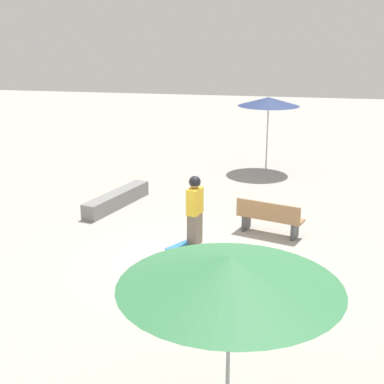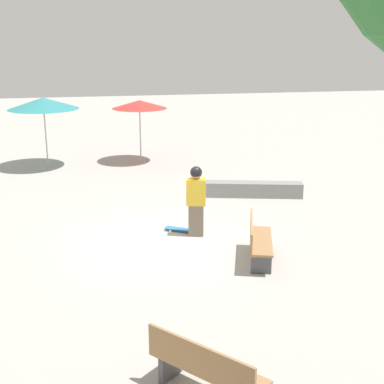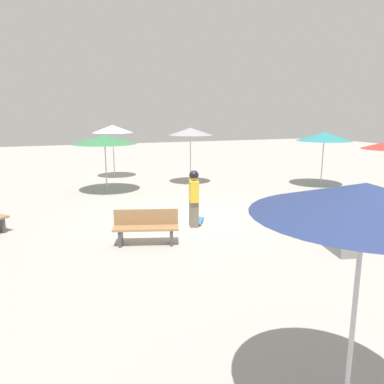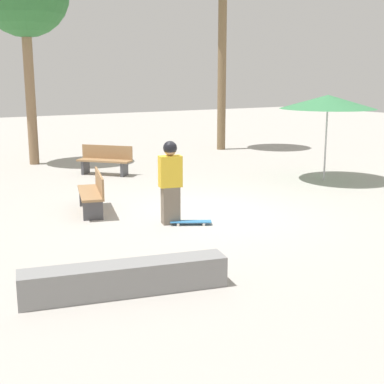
{
  "view_description": "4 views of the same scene",
  "coord_description": "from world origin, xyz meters",
  "px_view_note": "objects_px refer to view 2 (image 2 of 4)",
  "views": [
    {
      "loc": [
        -1.97,
        10.4,
        4.75
      ],
      "look_at": [
        0.38,
        -0.79,
        1.27
      ],
      "focal_mm": 50.0,
      "sensor_mm": 36.0,
      "label": 1
    },
    {
      "loc": [
        -10.93,
        1.48,
        4.43
      ],
      "look_at": [
        0.55,
        -0.81,
        0.98
      ],
      "focal_mm": 50.0,
      "sensor_mm": 36.0,
      "label": 2
    },
    {
      "loc": [
        -3.42,
        -10.48,
        3.18
      ],
      "look_at": [
        0.12,
        -1.27,
        1.1
      ],
      "focal_mm": 35.0,
      "sensor_mm": 36.0,
      "label": 3
    },
    {
      "loc": [
        9.12,
        -5.9,
        2.82
      ],
      "look_at": [
        0.42,
        -0.42,
        0.6
      ],
      "focal_mm": 50.0,
      "sensor_mm": 36.0,
      "label": 4
    }
  ],
  "objects_px": {
    "skateboard": "(182,229)",
    "concrete_ledge": "(254,189)",
    "bench_near": "(205,369)",
    "shade_umbrella_teal": "(43,103)",
    "bench_far": "(258,241)",
    "shade_umbrella_red": "(139,104)",
    "skater_main": "(196,199)"
  },
  "relations": [
    {
      "from": "skater_main",
      "to": "concrete_ledge",
      "type": "height_order",
      "value": "skater_main"
    },
    {
      "from": "skateboard",
      "to": "bench_far",
      "type": "distance_m",
      "value": 2.31
    },
    {
      "from": "skateboard",
      "to": "shade_umbrella_red",
      "type": "height_order",
      "value": "shade_umbrella_red"
    },
    {
      "from": "skateboard",
      "to": "concrete_ledge",
      "type": "relative_size",
      "value": 0.29
    },
    {
      "from": "concrete_ledge",
      "to": "shade_umbrella_red",
      "type": "xyz_separation_m",
      "value": [
        5.07,
        2.68,
        1.85
      ]
    },
    {
      "from": "shade_umbrella_teal",
      "to": "bench_far",
      "type": "bearing_deg",
      "value": -153.13
    },
    {
      "from": "skater_main",
      "to": "shade_umbrella_red",
      "type": "bearing_deg",
      "value": -72.3
    },
    {
      "from": "bench_far",
      "to": "shade_umbrella_teal",
      "type": "distance_m",
      "value": 10.49
    },
    {
      "from": "bench_near",
      "to": "shade_umbrella_teal",
      "type": "bearing_deg",
      "value": 150.34
    },
    {
      "from": "skater_main",
      "to": "skateboard",
      "type": "xyz_separation_m",
      "value": [
        0.28,
        0.29,
        -0.82
      ]
    },
    {
      "from": "bench_far",
      "to": "shade_umbrella_teal",
      "type": "relative_size",
      "value": 0.69
    },
    {
      "from": "bench_far",
      "to": "shade_umbrella_red",
      "type": "xyz_separation_m",
      "value": [
        9.39,
        1.39,
        1.64
      ]
    },
    {
      "from": "concrete_ledge",
      "to": "shade_umbrella_red",
      "type": "distance_m",
      "value": 6.03
    },
    {
      "from": "bench_far",
      "to": "skateboard",
      "type": "bearing_deg",
      "value": -130.09
    },
    {
      "from": "skateboard",
      "to": "bench_far",
      "type": "height_order",
      "value": "bench_far"
    },
    {
      "from": "skateboard",
      "to": "concrete_ledge",
      "type": "height_order",
      "value": "concrete_ledge"
    },
    {
      "from": "bench_near",
      "to": "shade_umbrella_teal",
      "type": "height_order",
      "value": "shade_umbrella_teal"
    },
    {
      "from": "skateboard",
      "to": "skater_main",
      "type": "bearing_deg",
      "value": 165.81
    },
    {
      "from": "skateboard",
      "to": "shade_umbrella_red",
      "type": "distance_m",
      "value": 7.73
    },
    {
      "from": "bench_far",
      "to": "shade_umbrella_teal",
      "type": "xyz_separation_m",
      "value": [
        9.22,
        4.67,
        1.77
      ]
    },
    {
      "from": "concrete_ledge",
      "to": "skater_main",
      "type": "bearing_deg",
      "value": 140.2
    },
    {
      "from": "skateboard",
      "to": "concrete_ledge",
      "type": "distance_m",
      "value": 3.48
    },
    {
      "from": "skateboard",
      "to": "bench_far",
      "type": "relative_size",
      "value": 0.48
    },
    {
      "from": "skater_main",
      "to": "shade_umbrella_teal",
      "type": "xyz_separation_m",
      "value": [
        7.59,
        3.73,
        1.32
      ]
    },
    {
      "from": "skater_main",
      "to": "shade_umbrella_teal",
      "type": "height_order",
      "value": "shade_umbrella_teal"
    },
    {
      "from": "shade_umbrella_red",
      "to": "shade_umbrella_teal",
      "type": "relative_size",
      "value": 0.92
    },
    {
      "from": "skateboard",
      "to": "shade_umbrella_red",
      "type": "bearing_deg",
      "value": -58.21
    },
    {
      "from": "skateboard",
      "to": "concrete_ledge",
      "type": "bearing_deg",
      "value": -105.9
    },
    {
      "from": "bench_near",
      "to": "bench_far",
      "type": "bearing_deg",
      "value": 112.51
    },
    {
      "from": "concrete_ledge",
      "to": "bench_near",
      "type": "relative_size",
      "value": 1.84
    },
    {
      "from": "shade_umbrella_red",
      "to": "shade_umbrella_teal",
      "type": "distance_m",
      "value": 3.29
    },
    {
      "from": "skater_main",
      "to": "skateboard",
      "type": "relative_size",
      "value": 2.06
    }
  ]
}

